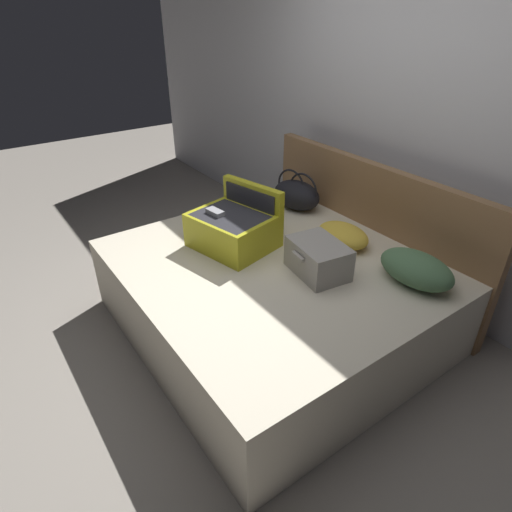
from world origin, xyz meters
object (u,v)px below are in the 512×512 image
Objects in this scene: hard_case_large at (234,227)px; duffel_bag at (297,194)px; pillow_center_head at (343,235)px; bed at (272,295)px; hard_case_medium at (318,258)px; pillow_near_headboard at (416,269)px.

hard_case_large is 0.82m from duffel_bag.
pillow_center_head is (0.44, 0.65, -0.08)m from hard_case_large.
bed is 4.34× the size of duffel_bag.
hard_case_medium reaches higher than pillow_center_head.
bed is 0.56m from hard_case_large.
duffel_bag reaches higher than pillow_center_head.
duffel_bag is (-0.86, 0.54, 0.02)m from hard_case_medium.
hard_case_large reaches higher than pillow_center_head.
bed is at bearing -98.41° from pillow_center_head.
duffel_bag is 0.98× the size of pillow_near_headboard.
hard_case_medium is at bearing 8.42° from hard_case_large.
hard_case_large reaches higher than pillow_near_headboard.
bed is 4.26× the size of pillow_near_headboard.
hard_case_large is 0.79m from pillow_center_head.
bed is 0.68m from pillow_center_head.
bed is 4.83× the size of hard_case_medium.
duffel_bag is 1.16× the size of pillow_center_head.
pillow_center_head is at bearing 81.59° from bed.
hard_case_medium reaches higher than bed.
bed is at bearing -49.90° from duffel_bag.
hard_case_large reaches higher than hard_case_medium.
pillow_center_head is (-0.62, -0.01, -0.03)m from pillow_near_headboard.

